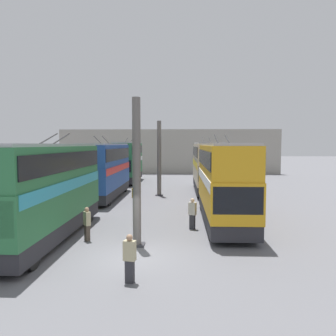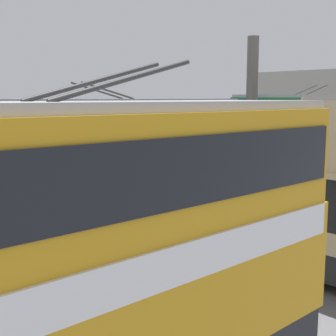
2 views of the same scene
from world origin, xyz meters
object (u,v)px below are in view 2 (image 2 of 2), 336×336
oil_drum (180,220)px  bus_right_far (298,134)px  bus_left_near (31,267)px  bus_right_mid (132,152)px

oil_drum → bus_right_far: bearing=12.2°
bus_left_near → bus_right_mid: size_ratio=0.98×
bus_right_mid → oil_drum: (0.23, -2.56, -2.37)m
bus_right_far → bus_right_mid: bearing=-180.0°
bus_right_mid → bus_right_far: bus_right_far is taller
oil_drum → bus_left_near: bearing=-143.4°
bus_right_far → oil_drum: bus_right_far is taller
bus_right_mid → bus_left_near: bearing=-133.6°
bus_right_mid → oil_drum: bus_right_mid is taller
bus_right_mid → bus_right_far: bearing=0.0°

